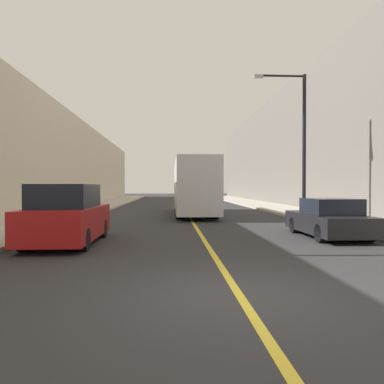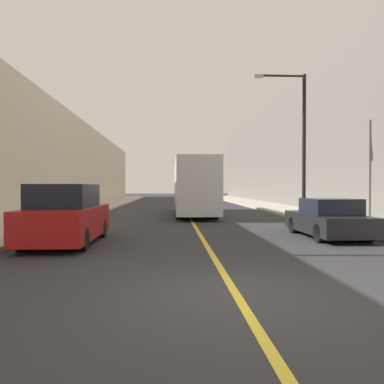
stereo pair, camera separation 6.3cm
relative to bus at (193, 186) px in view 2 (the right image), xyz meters
The scene contains 10 objects.
ground_plane 18.86m from the bus, 91.15° to the right, with size 200.00×200.00×0.00m, color #2D2D30.
sidewalk_left 14.08m from the bus, 126.42° to the left, with size 3.96×72.00×0.16m, color #B2AA9E.
sidewalk_right 13.65m from the bus, 56.15° to the left, with size 3.96×72.00×0.16m, color #B2AA9E.
building_row_left 16.81m from the bus, 137.52° to the left, with size 4.00×72.00×8.51m, color beige.
building_row_right 16.57m from the bus, 44.29° to the left, with size 4.00×72.00×11.73m, color #66605B.
road_center_line 11.40m from the bus, 91.93° to the left, with size 0.16×72.00×0.01m, color gold.
bus is the anchor object (origin of this frame).
parked_suv_left 13.68m from the bus, 111.15° to the right, with size 1.97×4.74×1.95m.
car_right_near 12.46m from the bus, 69.71° to the right, with size 1.90×4.29×1.44m.
street_lamp_right 7.87m from the bus, 40.49° to the right, with size 2.93×0.24×7.93m.
Camera 2 is at (-1.12, -6.36, 1.86)m, focal length 35.00 mm.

